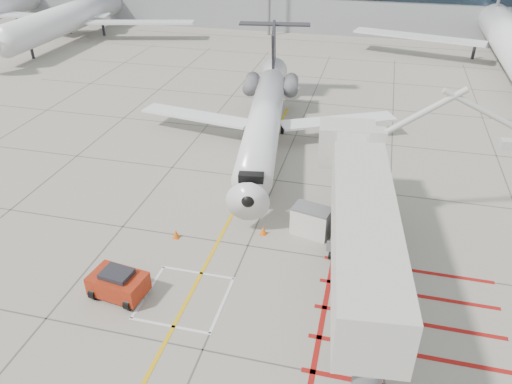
% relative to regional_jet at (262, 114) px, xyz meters
% --- Properties ---
extents(ground_plane, '(260.00, 260.00, 0.00)m').
position_rel_regional_jet_xyz_m(ground_plane, '(1.81, -15.18, -3.67)').
color(ground_plane, gray).
rests_on(ground_plane, ground).
extents(regional_jet, '(26.14, 31.01, 7.34)m').
position_rel_regional_jet_xyz_m(regional_jet, '(0.00, 0.00, 0.00)').
color(regional_jet, white).
rests_on(regional_jet, ground_plane).
extents(jet_bridge, '(10.99, 19.76, 7.55)m').
position_rel_regional_jet_xyz_m(jet_bridge, '(8.22, -14.49, 0.11)').
color(jet_bridge, beige).
rests_on(jet_bridge, ground_plane).
extents(pushback_tug, '(2.97, 2.08, 1.61)m').
position_rel_regional_jet_xyz_m(pushback_tug, '(-3.47, -16.78, -2.86)').
color(pushback_tug, '#9D250F').
rests_on(pushback_tug, ground_plane).
extents(baggage_cart, '(2.19, 1.51, 1.31)m').
position_rel_regional_jet_xyz_m(baggage_cart, '(7.46, -10.81, -3.02)').
color(baggage_cart, '#59595E').
rests_on(baggage_cart, ground_plane).
extents(ground_power_unit, '(2.49, 1.80, 1.78)m').
position_rel_regional_jet_xyz_m(ground_power_unit, '(5.19, -9.03, -2.78)').
color(ground_power_unit, silver).
rests_on(ground_power_unit, ground_plane).
extents(cone_nose, '(0.40, 0.40, 0.55)m').
position_rel_regional_jet_xyz_m(cone_nose, '(-2.55, -11.42, -3.39)').
color(cone_nose, '#DE570B').
rests_on(cone_nose, ground_plane).
extents(cone_side, '(0.40, 0.40, 0.56)m').
position_rel_regional_jet_xyz_m(cone_side, '(2.42, -9.83, -3.39)').
color(cone_side, '#E75C0C').
rests_on(cone_side, ground_plane).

